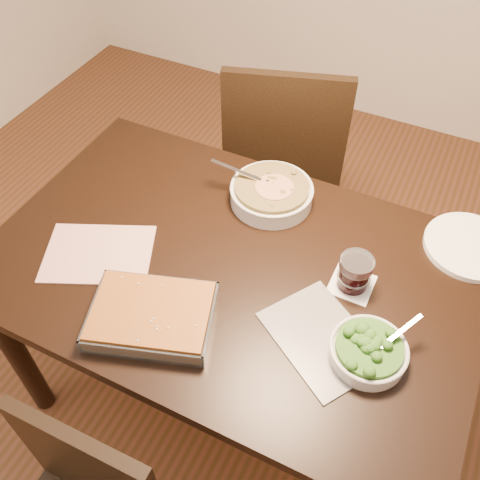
# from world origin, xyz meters

# --- Properties ---
(ground) EXTENTS (4.00, 4.00, 0.00)m
(ground) POSITION_xyz_m (0.00, 0.00, 0.00)
(ground) COLOR #462B14
(ground) RESTS_ON ground
(table) EXTENTS (1.40, 0.90, 0.75)m
(table) POSITION_xyz_m (0.00, 0.00, 0.65)
(table) COLOR black
(table) RESTS_ON ground
(magazine_a) EXTENTS (0.37, 0.33, 0.01)m
(magazine_a) POSITION_xyz_m (-0.36, -0.14, 0.75)
(magazine_a) COLOR #9F332D
(magazine_a) RESTS_ON table
(magazine_b) EXTENTS (0.37, 0.34, 0.01)m
(magazine_b) POSITION_xyz_m (0.32, -0.12, 0.75)
(magazine_b) COLOR #212128
(magazine_b) RESTS_ON table
(coaster) EXTENTS (0.11, 0.11, 0.00)m
(coaster) POSITION_xyz_m (0.33, 0.08, 0.75)
(coaster) COLOR white
(coaster) RESTS_ON table
(stew_bowl) EXTENTS (0.29, 0.26, 0.10)m
(stew_bowl) POSITION_xyz_m (-0.00, 0.29, 0.79)
(stew_bowl) COLOR silver
(stew_bowl) RESTS_ON table
(broccoli_bowl) EXTENTS (0.20, 0.21, 0.08)m
(broccoli_bowl) POSITION_xyz_m (0.43, -0.12, 0.78)
(broccoli_bowl) COLOR silver
(broccoli_bowl) RESTS_ON table
(baking_dish) EXTENTS (0.37, 0.32, 0.06)m
(baking_dish) POSITION_xyz_m (-0.10, -0.26, 0.78)
(baking_dish) COLOR silver
(baking_dish) RESTS_ON table
(wine_tumbler) EXTENTS (0.09, 0.09, 0.10)m
(wine_tumbler) POSITION_xyz_m (0.33, 0.08, 0.81)
(wine_tumbler) COLOR black
(wine_tumbler) RESTS_ON coaster
(dinner_plate) EXTENTS (0.26, 0.26, 0.02)m
(dinner_plate) POSITION_xyz_m (0.60, 0.36, 0.76)
(dinner_plate) COLOR white
(dinner_plate) RESTS_ON table
(chair_far) EXTENTS (0.58, 0.58, 0.98)m
(chair_far) POSITION_xyz_m (-0.15, 0.77, 0.55)
(chair_far) COLOR black
(chair_far) RESTS_ON ground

